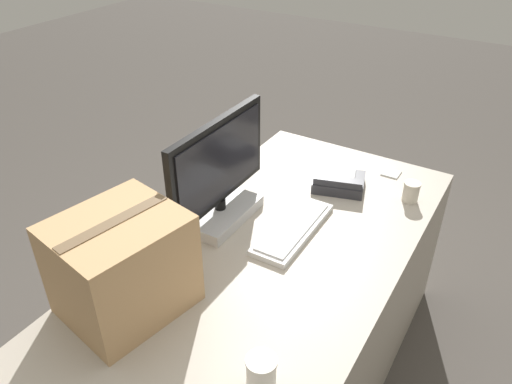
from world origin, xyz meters
The scene contains 9 objects.
ground_plane centered at (0.00, 0.00, 0.00)m, with size 12.00×12.00×0.00m, color #47423D.
office_desk centered at (0.00, 0.00, 0.37)m, with size 1.80×0.90×0.73m.
monitor centered at (0.08, 0.27, 0.91)m, with size 0.56×0.20×0.42m.
keyboard centered at (0.15, -0.02, 0.75)m, with size 0.43×0.16×0.03m.
desk_phone centered at (0.53, -0.04, 0.76)m, with size 0.23×0.26×0.08m.
paper_cup_left centered at (-0.50, -0.26, 0.78)m, with size 0.09×0.09×0.10m.
paper_cup_right centered at (0.59, -0.34, 0.78)m, with size 0.07×0.07×0.09m.
cardboard_box centered at (-0.46, 0.25, 0.90)m, with size 0.42×0.38×0.33m.
sticky_note_pad centered at (0.76, -0.20, 0.74)m, with size 0.08×0.08×0.01m.
Camera 1 is at (-1.23, -0.69, 1.89)m, focal length 35.00 mm.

